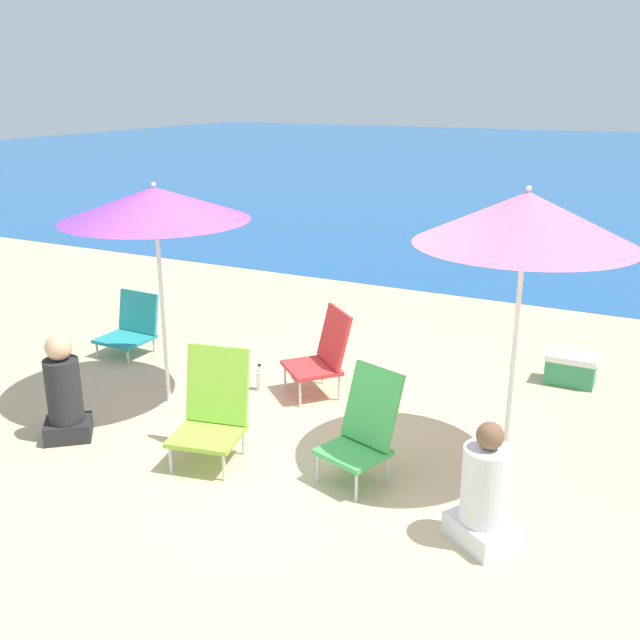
{
  "coord_description": "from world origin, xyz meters",
  "views": [
    {
      "loc": [
        2.71,
        -4.4,
        2.81
      ],
      "look_at": [
        0.27,
        0.49,
        1.0
      ],
      "focal_mm": 40.0,
      "sensor_mm": 36.0,
      "label": 1
    }
  ],
  "objects_px": {
    "beach_umbrella_purple": "(155,204)",
    "cooler_box": "(571,369)",
    "beach_chair_lime": "(213,408)",
    "beach_chair_teal": "(131,326)",
    "person_seated_far": "(64,395)",
    "beach_chair_red": "(323,352)",
    "beach_chair_green": "(364,426)",
    "person_seated_near": "(485,494)",
    "water_bottle": "(260,380)",
    "beach_umbrella_pink": "(526,219)"
  },
  "relations": [
    {
      "from": "person_seated_near",
      "to": "beach_chair_teal",
      "type": "bearing_deg",
      "value": 100.9
    },
    {
      "from": "person_seated_near",
      "to": "cooler_box",
      "type": "xyz_separation_m",
      "value": [
        0.13,
        2.92,
        -0.19
      ]
    },
    {
      "from": "person_seated_far",
      "to": "water_bottle",
      "type": "distance_m",
      "value": 1.84
    },
    {
      "from": "beach_umbrella_purple",
      "to": "cooler_box",
      "type": "height_order",
      "value": "beach_umbrella_purple"
    },
    {
      "from": "beach_chair_lime",
      "to": "water_bottle",
      "type": "distance_m",
      "value": 1.35
    },
    {
      "from": "beach_chair_green",
      "to": "beach_umbrella_purple",
      "type": "bearing_deg",
      "value": -173.6
    },
    {
      "from": "beach_chair_green",
      "to": "cooler_box",
      "type": "bearing_deg",
      "value": 83.62
    },
    {
      "from": "beach_chair_green",
      "to": "person_seated_far",
      "type": "bearing_deg",
      "value": -149.92
    },
    {
      "from": "beach_chair_lime",
      "to": "person_seated_near",
      "type": "relative_size",
      "value": 1.03
    },
    {
      "from": "beach_umbrella_purple",
      "to": "beach_chair_lime",
      "type": "relative_size",
      "value": 2.32
    },
    {
      "from": "beach_umbrella_pink",
      "to": "beach_chair_lime",
      "type": "relative_size",
      "value": 2.48
    },
    {
      "from": "beach_umbrella_pink",
      "to": "water_bottle",
      "type": "height_order",
      "value": "beach_umbrella_pink"
    },
    {
      "from": "beach_umbrella_purple",
      "to": "beach_chair_teal",
      "type": "relative_size",
      "value": 3.11
    },
    {
      "from": "beach_chair_green",
      "to": "beach_chair_teal",
      "type": "relative_size",
      "value": 1.29
    },
    {
      "from": "beach_umbrella_pink",
      "to": "cooler_box",
      "type": "xyz_separation_m",
      "value": [
        0.21,
        1.94,
        -1.78
      ]
    },
    {
      "from": "beach_umbrella_pink",
      "to": "person_seated_far",
      "type": "relative_size",
      "value": 2.37
    },
    {
      "from": "cooler_box",
      "to": "water_bottle",
      "type": "bearing_deg",
      "value": -150.64
    },
    {
      "from": "beach_chair_green",
      "to": "cooler_box",
      "type": "height_order",
      "value": "beach_chair_green"
    },
    {
      "from": "beach_umbrella_pink",
      "to": "beach_umbrella_purple",
      "type": "height_order",
      "value": "beach_umbrella_pink"
    },
    {
      "from": "beach_chair_teal",
      "to": "person_seated_far",
      "type": "relative_size",
      "value": 0.71
    },
    {
      "from": "beach_chair_lime",
      "to": "water_bottle",
      "type": "bearing_deg",
      "value": 93.72
    },
    {
      "from": "beach_chair_red",
      "to": "beach_chair_green",
      "type": "xyz_separation_m",
      "value": [
        0.95,
        -1.24,
        0.0
      ]
    },
    {
      "from": "beach_umbrella_purple",
      "to": "beach_chair_green",
      "type": "xyz_separation_m",
      "value": [
        2.16,
        -0.43,
        -1.42
      ]
    },
    {
      "from": "beach_umbrella_purple",
      "to": "cooler_box",
      "type": "xyz_separation_m",
      "value": [
        3.29,
        2.09,
        -1.69
      ]
    },
    {
      "from": "water_bottle",
      "to": "beach_chair_teal",
      "type": "bearing_deg",
      "value": 171.48
    },
    {
      "from": "beach_umbrella_pink",
      "to": "beach_chair_green",
      "type": "height_order",
      "value": "beach_umbrella_pink"
    },
    {
      "from": "beach_chair_lime",
      "to": "cooler_box",
      "type": "height_order",
      "value": "beach_chair_lime"
    },
    {
      "from": "beach_chair_red",
      "to": "beach_chair_teal",
      "type": "bearing_deg",
      "value": -139.36
    },
    {
      "from": "beach_umbrella_pink",
      "to": "beach_chair_red",
      "type": "height_order",
      "value": "beach_umbrella_pink"
    },
    {
      "from": "beach_chair_red",
      "to": "beach_chair_green",
      "type": "bearing_deg",
      "value": -10.48
    },
    {
      "from": "beach_umbrella_pink",
      "to": "water_bottle",
      "type": "xyz_separation_m",
      "value": [
        -2.45,
        0.45,
        -1.83
      ]
    },
    {
      "from": "beach_chair_green",
      "to": "person_seated_near",
      "type": "height_order",
      "value": "person_seated_near"
    },
    {
      "from": "beach_chair_lime",
      "to": "beach_chair_teal",
      "type": "relative_size",
      "value": 1.34
    },
    {
      "from": "beach_chair_teal",
      "to": "cooler_box",
      "type": "xyz_separation_m",
      "value": [
        4.46,
        1.23,
        -0.14
      ]
    },
    {
      "from": "beach_chair_green",
      "to": "water_bottle",
      "type": "relative_size",
      "value": 3.18
    },
    {
      "from": "beach_umbrella_pink",
      "to": "cooler_box",
      "type": "distance_m",
      "value": 2.65
    },
    {
      "from": "beach_chair_lime",
      "to": "person_seated_far",
      "type": "xyz_separation_m",
      "value": [
        -1.26,
        -0.3,
        -0.02
      ]
    },
    {
      "from": "person_seated_far",
      "to": "person_seated_near",
      "type": "bearing_deg",
      "value": 52.81
    },
    {
      "from": "beach_chair_red",
      "to": "cooler_box",
      "type": "height_order",
      "value": "beach_chair_red"
    },
    {
      "from": "beach_chair_lime",
      "to": "person_seated_far",
      "type": "bearing_deg",
      "value": -178.29
    },
    {
      "from": "beach_chair_green",
      "to": "beach_chair_lime",
      "type": "relative_size",
      "value": 0.96
    },
    {
      "from": "person_seated_near",
      "to": "water_bottle",
      "type": "bearing_deg",
      "value": 92.9
    },
    {
      "from": "beach_umbrella_purple",
      "to": "beach_chair_red",
      "type": "distance_m",
      "value": 2.04
    },
    {
      "from": "beach_chair_teal",
      "to": "person_seated_far",
      "type": "distance_m",
      "value": 2.04
    },
    {
      "from": "beach_chair_green",
      "to": "beach_chair_teal",
      "type": "xyz_separation_m",
      "value": [
        -3.32,
        1.3,
        -0.12
      ]
    },
    {
      "from": "beach_umbrella_pink",
      "to": "cooler_box",
      "type": "bearing_deg",
      "value": 83.9
    },
    {
      "from": "beach_chair_green",
      "to": "beach_chair_lime",
      "type": "bearing_deg",
      "value": -151.0
    },
    {
      "from": "beach_chair_lime",
      "to": "person_seated_near",
      "type": "bearing_deg",
      "value": -15.82
    },
    {
      "from": "beach_umbrella_purple",
      "to": "beach_chair_red",
      "type": "relative_size",
      "value": 2.48
    },
    {
      "from": "beach_umbrella_pink",
      "to": "water_bottle",
      "type": "distance_m",
      "value": 3.1
    }
  ]
}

